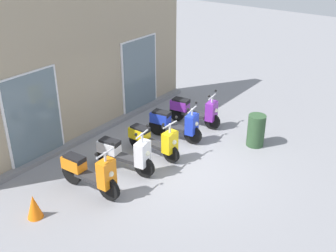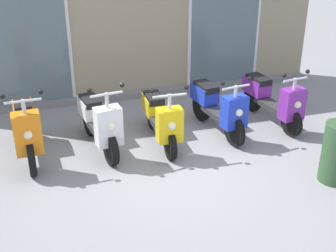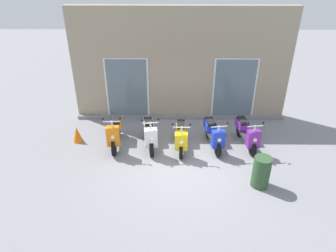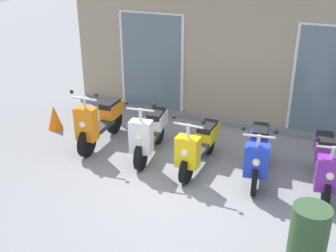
{
  "view_description": "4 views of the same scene",
  "coord_description": "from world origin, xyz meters",
  "px_view_note": "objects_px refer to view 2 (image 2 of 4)",
  "views": [
    {
      "loc": [
        -7.16,
        -4.95,
        5.38
      ],
      "look_at": [
        0.41,
        0.75,
        0.69
      ],
      "focal_mm": 44.42,
      "sensor_mm": 36.0,
      "label": 1
    },
    {
      "loc": [
        -1.86,
        -5.55,
        3.51
      ],
      "look_at": [
        -0.08,
        0.3,
        0.56
      ],
      "focal_mm": 48.95,
      "sensor_mm": 36.0,
      "label": 2
    },
    {
      "loc": [
        -0.35,
        -7.28,
        5.23
      ],
      "look_at": [
        -0.44,
        0.78,
        0.84
      ],
      "focal_mm": 32.31,
      "sensor_mm": 36.0,
      "label": 3
    },
    {
      "loc": [
        2.04,
        -5.25,
        3.67
      ],
      "look_at": [
        -0.49,
        0.6,
        0.83
      ],
      "focal_mm": 44.11,
      "sensor_mm": 36.0,
      "label": 4
    }
  ],
  "objects_px": {
    "scooter_orange": "(26,128)",
    "scooter_white": "(99,122)",
    "scooter_yellow": "(161,118)",
    "scooter_purple": "(272,98)",
    "scooter_blue": "(218,106)"
  },
  "relations": [
    {
      "from": "scooter_white",
      "to": "scooter_purple",
      "type": "height_order",
      "value": "scooter_white"
    },
    {
      "from": "scooter_blue",
      "to": "scooter_purple",
      "type": "distance_m",
      "value": 1.07
    },
    {
      "from": "scooter_white",
      "to": "scooter_yellow",
      "type": "bearing_deg",
      "value": -3.46
    },
    {
      "from": "scooter_blue",
      "to": "scooter_purple",
      "type": "height_order",
      "value": "scooter_blue"
    },
    {
      "from": "scooter_white",
      "to": "scooter_yellow",
      "type": "height_order",
      "value": "scooter_white"
    },
    {
      "from": "scooter_yellow",
      "to": "scooter_blue",
      "type": "height_order",
      "value": "scooter_yellow"
    },
    {
      "from": "scooter_yellow",
      "to": "scooter_purple",
      "type": "xyz_separation_m",
      "value": [
        2.08,
        0.15,
        0.03
      ]
    },
    {
      "from": "scooter_yellow",
      "to": "scooter_blue",
      "type": "bearing_deg",
      "value": 4.16
    },
    {
      "from": "scooter_orange",
      "to": "scooter_purple",
      "type": "height_order",
      "value": "scooter_orange"
    },
    {
      "from": "scooter_white",
      "to": "scooter_blue",
      "type": "distance_m",
      "value": 2.0
    },
    {
      "from": "scooter_white",
      "to": "scooter_blue",
      "type": "relative_size",
      "value": 1.0
    },
    {
      "from": "scooter_orange",
      "to": "scooter_white",
      "type": "distance_m",
      "value": 1.09
    },
    {
      "from": "scooter_orange",
      "to": "scooter_yellow",
      "type": "relative_size",
      "value": 1.03
    },
    {
      "from": "scooter_orange",
      "to": "scooter_yellow",
      "type": "distance_m",
      "value": 2.08
    },
    {
      "from": "scooter_yellow",
      "to": "scooter_purple",
      "type": "relative_size",
      "value": 0.99
    }
  ]
}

